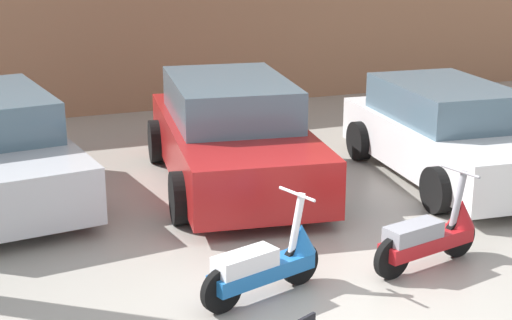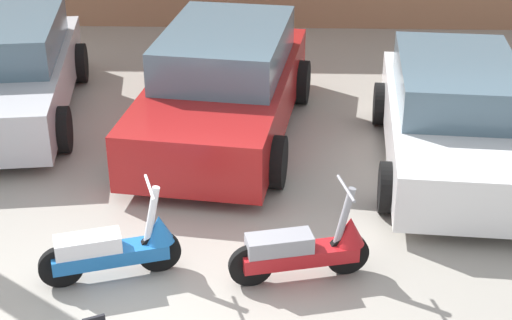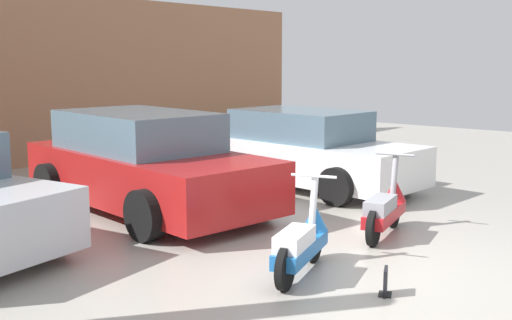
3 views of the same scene
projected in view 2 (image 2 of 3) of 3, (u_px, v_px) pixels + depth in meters
ground_plane at (161, 310)px, 7.32m from camera, size 28.00×28.00×0.00m
scooter_front_left at (116, 247)px, 7.64m from camera, size 1.35×0.67×0.97m
scooter_front_right at (306, 248)px, 7.62m from camera, size 1.39×0.61×0.98m
car_rear_left at (7, 71)px, 11.05m from camera, size 2.36×4.22×1.37m
car_rear_center at (224, 86)px, 10.47m from camera, size 2.46×4.41×1.43m
car_rear_right at (454, 118)px, 9.68m from camera, size 2.10×3.98×1.31m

